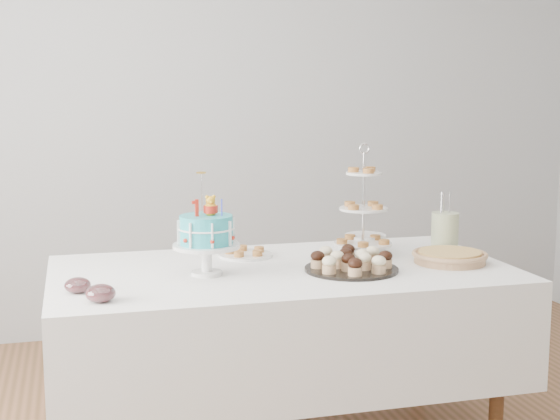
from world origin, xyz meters
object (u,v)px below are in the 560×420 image
object	(u,v)px
jam_bowl_b	(78,285)
cupcake_tray	(351,261)
utensil_pitcher	(445,231)
jam_bowl_a	(100,294)
birthday_cake	(206,247)
pie	(450,256)
table	(282,320)
plate_stack	(365,242)
pastry_plate	(246,253)
tiered_stand	(363,209)

from	to	relation	value
jam_bowl_b	cupcake_tray	bearing A→B (deg)	3.80
jam_bowl_b	utensil_pitcher	size ratio (longest dim) A/B	0.35
jam_bowl_a	cupcake_tray	bearing A→B (deg)	12.41
birthday_cake	pie	bearing A→B (deg)	-5.31
table	jam_bowl_a	world-z (taller)	jam_bowl_a
table	jam_bowl_b	size ratio (longest dim) A/B	19.64
cupcake_tray	jam_bowl_b	size ratio (longest dim) A/B	4.00
jam_bowl_b	plate_stack	bearing A→B (deg)	19.38
pie	jam_bowl_b	size ratio (longest dim) A/B	3.34
pastry_plate	table	bearing A→B (deg)	-69.42
pie	plate_stack	xyz separation A→B (m)	(-0.25, 0.36, 0.01)
pastry_plate	utensil_pitcher	size ratio (longest dim) A/B	0.87
cupcake_tray	utensil_pitcher	world-z (taller)	utensil_pitcher
table	cupcake_tray	xyz separation A→B (m)	(0.26, -0.12, 0.27)
pie	jam_bowl_b	world-z (taller)	jam_bowl_b
plate_stack	jam_bowl_b	size ratio (longest dim) A/B	1.95
birthday_cake	utensil_pitcher	distance (m)	1.16
birthday_cake	pastry_plate	size ratio (longest dim) A/B	1.71
pastry_plate	utensil_pitcher	bearing A→B (deg)	-8.66
pie	birthday_cake	bearing A→B (deg)	177.21
tiered_stand	cupcake_tray	bearing A→B (deg)	-119.88
pastry_plate	tiered_stand	bearing A→B (deg)	-14.14
tiered_stand	plate_stack	xyz separation A→B (m)	(0.06, 0.13, -0.18)
plate_stack	utensil_pitcher	xyz separation A→B (m)	(0.34, -0.14, 0.06)
plate_stack	jam_bowl_b	world-z (taller)	plate_stack
birthday_cake	jam_bowl_b	world-z (taller)	birthday_cake
utensil_pitcher	pastry_plate	bearing A→B (deg)	164.86
birthday_cake	cupcake_tray	distance (m)	0.60
utensil_pitcher	cupcake_tray	bearing A→B (deg)	-161.89
tiered_stand	jam_bowl_a	bearing A→B (deg)	-157.47
pie	pastry_plate	distance (m)	0.90
birthday_cake	jam_bowl_a	bearing A→B (deg)	-147.10
cupcake_tray	jam_bowl_b	world-z (taller)	cupcake_tray
table	pastry_plate	bearing A→B (deg)	110.58
cupcake_tray	jam_bowl_b	xyz separation A→B (m)	(-1.10, -0.07, -0.02)
utensil_pitcher	birthday_cake	bearing A→B (deg)	-178.00
birthday_cake	tiered_stand	world-z (taller)	tiered_stand
table	pie	distance (m)	0.78
pie	table	bearing A→B (deg)	172.62
pastry_plate	jam_bowl_b	distance (m)	0.87
tiered_stand	pastry_plate	size ratio (longest dim) A/B	2.09
pie	cupcake_tray	bearing A→B (deg)	-176.25
cupcake_tray	pastry_plate	bearing A→B (deg)	132.84
birthday_cake	utensil_pitcher	xyz separation A→B (m)	(1.15, 0.17, -0.01)
pie	jam_bowl_a	distance (m)	1.51
plate_stack	jam_bowl_a	xyz separation A→B (m)	(-1.24, -0.62, -0.01)
table	jam_bowl_a	size ratio (longest dim) A/B	17.77
pie	jam_bowl_b	distance (m)	1.57
birthday_cake	plate_stack	world-z (taller)	birthday_cake
birthday_cake	pie	xyz separation A→B (m)	(1.06, -0.05, -0.08)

